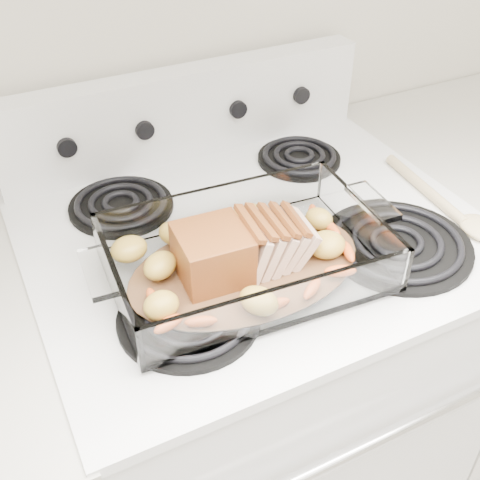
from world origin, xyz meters
name	(u,v)px	position (x,y,z in m)	size (l,w,h in m)	color
electric_range	(250,389)	(0.00, 1.66, 0.48)	(0.78, 0.70, 1.12)	white
counter_right	(474,301)	(0.67, 1.66, 0.47)	(0.58, 0.68, 0.93)	white
baking_dish	(246,261)	(-0.07, 1.55, 0.96)	(0.42, 0.27, 0.08)	white
pork_roast	(234,251)	(-0.09, 1.55, 0.99)	(0.22, 0.10, 0.08)	#904116
roast_vegetables	(234,247)	(-0.07, 1.58, 0.97)	(0.33, 0.18, 0.04)	#DC5D23
wooden_spoon	(456,210)	(0.34, 1.52, 0.95)	(0.06, 0.30, 0.02)	tan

